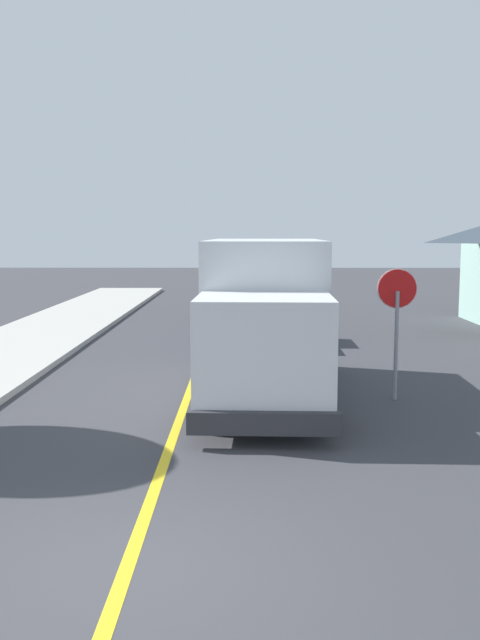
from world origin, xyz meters
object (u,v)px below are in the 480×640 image
Objects in this scene: stop_sign at (397,308)px; parked_car_near at (271,316)px; parked_car_mid at (260,297)px; box_truck at (265,310)px.

parked_car_near is at bearing 106.53° from stop_sign.
parked_car_mid is 14.22m from stop_sign.
parked_car_mid is (0.15, 13.50, -0.97)m from box_truck.
parked_car_mid is (-0.22, 6.37, 0.00)m from parked_car_near.
stop_sign reaches higher than parked_car_near.
parked_car_mid is at bearing 91.96° from parked_car_near.
stop_sign is at bearing -10.05° from box_truck.
stop_sign is at bearing -79.96° from parked_car_mid.
parked_car_near is (0.37, 7.13, -0.97)m from box_truck.
box_truck is at bearing 169.95° from stop_sign.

